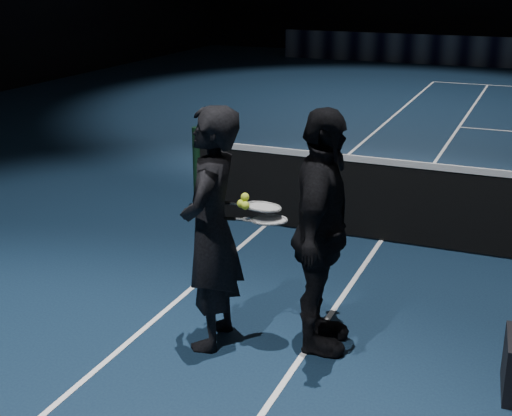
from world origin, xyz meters
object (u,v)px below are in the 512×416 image
Objects in this scene: racket_upper at (263,207)px; tennis_balls at (244,202)px; player_b at (321,233)px; racket_lower at (269,220)px; player_a at (211,230)px.

tennis_balls reaches higher than racket_upper.
tennis_balls is (-0.57, -0.17, 0.23)m from player_b.
racket_lower is 0.24m from tennis_balls.
player_a reaches higher than tennis_balls.
racket_upper is 0.16m from tennis_balls.
racket_upper is (-0.06, 0.02, 0.09)m from racket_lower.
racket_lower is at bearing 99.09° from player_a.
player_a is 1.00× the size of player_b.
racket_upper reaches higher than racket_lower.
racket_upper is (-0.44, -0.10, 0.19)m from player_b.
player_a is at bearing 98.13° from player_b.
player_a reaches higher than racket_lower.
player_b is at bearing 17.10° from tennis_balls.
player_b is at bearing -0.00° from racket_lower.
player_b is at bearing -9.08° from racket_upper.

